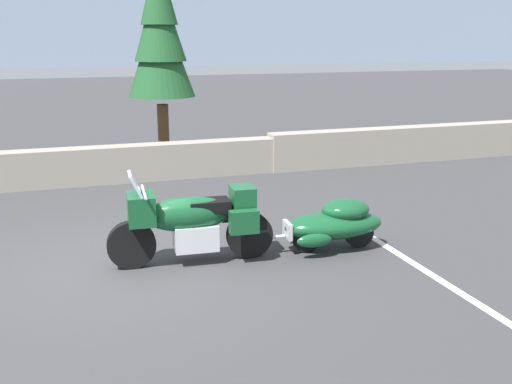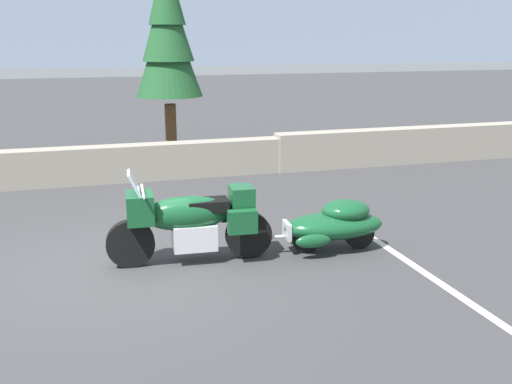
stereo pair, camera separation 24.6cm
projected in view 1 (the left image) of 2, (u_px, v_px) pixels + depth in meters
name	position (u px, v px, depth m)	size (l,w,h in m)	color
ground_plane	(120.00, 270.00, 8.12)	(80.00, 80.00, 0.00)	#38383A
stone_guard_wall	(95.00, 164.00, 12.74)	(24.00, 0.53, 0.88)	gray
distant_ridgeline	(52.00, 3.00, 93.45)	(240.00, 80.00, 16.00)	#8C9EB7
touring_motorcycle	(191.00, 220.00, 8.24)	(2.31, 0.83, 1.33)	black
car_shaped_trailer	(334.00, 223.00, 8.80)	(2.22, 0.82, 0.76)	black
pine_tree_tall	(160.00, 32.00, 14.14)	(1.60, 1.60, 5.05)	brown
parking_stripe_marker	(432.00, 275.00, 7.94)	(0.12, 3.60, 0.01)	silver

